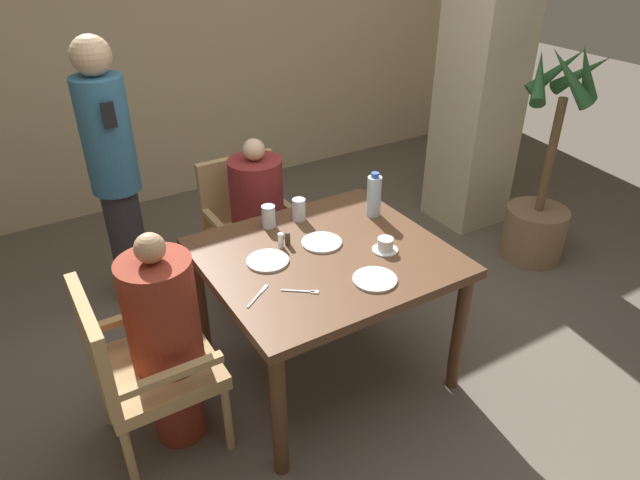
# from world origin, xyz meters

# --- Properties ---
(ground_plane) EXTENTS (16.00, 16.00, 0.00)m
(ground_plane) POSITION_xyz_m (0.00, 0.00, 0.00)
(ground_plane) COLOR #60564C
(wall_back) EXTENTS (8.00, 0.06, 2.80)m
(wall_back) POSITION_xyz_m (0.00, 2.62, 1.40)
(wall_back) COLOR #C6B289
(wall_back) RESTS_ON ground_plane
(pillar_stone) EXTENTS (0.49, 0.49, 2.70)m
(pillar_stone) POSITION_xyz_m (1.95, 0.95, 1.35)
(pillar_stone) COLOR beige
(pillar_stone) RESTS_ON ground_plane
(dining_table) EXTENTS (1.16, 1.05, 0.76)m
(dining_table) POSITION_xyz_m (0.00, 0.00, 0.67)
(dining_table) COLOR brown
(dining_table) RESTS_ON ground_plane
(chair_left_side) EXTENTS (0.52, 0.51, 0.90)m
(chair_left_side) POSITION_xyz_m (-0.97, 0.00, 0.50)
(chair_left_side) COLOR tan
(chair_left_side) RESTS_ON ground_plane
(diner_in_left_chair) EXTENTS (0.32, 0.32, 1.12)m
(diner_in_left_chair) POSITION_xyz_m (-0.84, 0.00, 0.58)
(diner_in_left_chair) COLOR maroon
(diner_in_left_chair) RESTS_ON ground_plane
(chair_far_side) EXTENTS (0.51, 0.52, 0.90)m
(chair_far_side) POSITION_xyz_m (0.00, 0.92, 0.50)
(chair_far_side) COLOR tan
(chair_far_side) RESTS_ON ground_plane
(diner_in_far_chair) EXTENTS (0.32, 0.32, 1.11)m
(diner_in_far_chair) POSITION_xyz_m (-0.00, 0.78, 0.57)
(diner_in_far_chair) COLOR maroon
(diner_in_far_chair) RESTS_ON ground_plane
(standing_host) EXTENTS (0.28, 0.32, 1.67)m
(standing_host) POSITION_xyz_m (-0.70, 1.23, 0.90)
(standing_host) COLOR #2D2D33
(standing_host) RESTS_ON ground_plane
(potted_palm) EXTENTS (0.56, 0.54, 1.57)m
(potted_palm) POSITION_xyz_m (1.92, 0.23, 0.46)
(potted_palm) COLOR #896B4C
(potted_palm) RESTS_ON ground_plane
(plate_main_left) EXTENTS (0.21, 0.21, 0.01)m
(plate_main_left) POSITION_xyz_m (0.07, -0.32, 0.77)
(plate_main_left) COLOR white
(plate_main_left) RESTS_ON dining_table
(plate_main_right) EXTENTS (0.21, 0.21, 0.01)m
(plate_main_right) POSITION_xyz_m (0.03, 0.09, 0.77)
(plate_main_right) COLOR white
(plate_main_right) RESTS_ON dining_table
(plate_dessert_center) EXTENTS (0.21, 0.21, 0.01)m
(plate_dessert_center) POSITION_xyz_m (-0.28, 0.08, 0.77)
(plate_dessert_center) COLOR white
(plate_dessert_center) RESTS_ON dining_table
(teacup_with_saucer) EXTENTS (0.13, 0.13, 0.07)m
(teacup_with_saucer) POSITION_xyz_m (0.27, -0.13, 0.79)
(teacup_with_saucer) COLOR white
(teacup_with_saucer) RESTS_ON dining_table
(water_bottle) EXTENTS (0.08, 0.08, 0.25)m
(water_bottle) POSITION_xyz_m (0.44, 0.21, 0.88)
(water_bottle) COLOR silver
(water_bottle) RESTS_ON dining_table
(glass_tall_near) EXTENTS (0.07, 0.07, 0.12)m
(glass_tall_near) POSITION_xyz_m (0.06, 0.37, 0.82)
(glass_tall_near) COLOR silver
(glass_tall_near) RESTS_ON dining_table
(glass_tall_mid) EXTENTS (0.07, 0.07, 0.12)m
(glass_tall_mid) POSITION_xyz_m (-0.11, 0.39, 0.82)
(glass_tall_mid) COLOR silver
(glass_tall_mid) RESTS_ON dining_table
(salt_shaker) EXTENTS (0.03, 0.03, 0.08)m
(salt_shaker) POSITION_xyz_m (-0.16, 0.17, 0.80)
(salt_shaker) COLOR white
(salt_shaker) RESTS_ON dining_table
(pepper_shaker) EXTENTS (0.03, 0.03, 0.07)m
(pepper_shaker) POSITION_xyz_m (-0.12, 0.17, 0.80)
(pepper_shaker) COLOR #4C3D2D
(pepper_shaker) RESTS_ON dining_table
(fork_beside_plate) EXTENTS (0.15, 0.11, 0.00)m
(fork_beside_plate) POSITION_xyz_m (-0.25, -0.23, 0.76)
(fork_beside_plate) COLOR silver
(fork_beside_plate) RESTS_ON dining_table
(knife_beside_plate) EXTENTS (0.15, 0.12, 0.00)m
(knife_beside_plate) POSITION_xyz_m (-0.44, -0.14, 0.76)
(knife_beside_plate) COLOR silver
(knife_beside_plate) RESTS_ON dining_table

